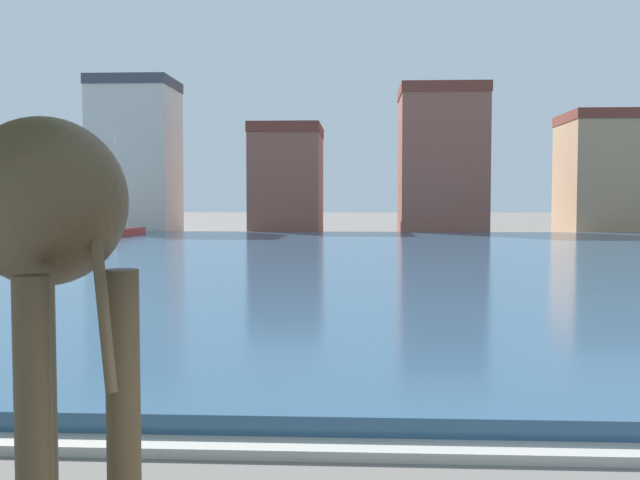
% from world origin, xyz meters
% --- Properties ---
extents(harbor_water, '(91.76, 48.65, 0.36)m').
position_xyz_m(harbor_water, '(0.00, 30.35, 0.18)').
color(harbor_water, '#2D5170').
rests_on(harbor_water, ground).
extents(quay_edge_coping, '(91.76, 0.50, 0.12)m').
position_xyz_m(quay_edge_coping, '(0.00, 5.78, 0.06)').
color(quay_edge_coping, '#ADA89E').
rests_on(quay_edge_coping, ground).
extents(giraffe_statue, '(2.42, 2.60, 5.44)m').
position_xyz_m(giraffe_statue, '(-2.49, 1.73, 2.78)').
color(giraffe_statue, '#42331E').
rests_on(giraffe_statue, ground).
extents(sailboat_red, '(2.47, 7.60, 7.46)m').
position_xyz_m(sailboat_red, '(-17.19, 48.38, 0.62)').
color(sailboat_red, red).
rests_on(sailboat_red, ground).
extents(townhouse_wide_warehouse, '(6.42, 6.31, 12.41)m').
position_xyz_m(townhouse_wide_warehouse, '(-18.64, 57.90, 6.22)').
color(townhouse_wide_warehouse, beige).
rests_on(townhouse_wide_warehouse, ground).
extents(townhouse_end_terrace, '(5.60, 8.07, 8.77)m').
position_xyz_m(townhouse_end_terrace, '(-6.53, 59.19, 4.40)').
color(townhouse_end_terrace, '#8E5142').
rests_on(townhouse_end_terrace, ground).
extents(townhouse_corner_house, '(6.67, 6.89, 11.55)m').
position_xyz_m(townhouse_corner_house, '(5.78, 57.54, 5.79)').
color(townhouse_corner_house, '#8E5142').
rests_on(townhouse_corner_house, ground).
extents(townhouse_tall_gabled, '(5.57, 7.78, 9.70)m').
position_xyz_m(townhouse_tall_gabled, '(18.54, 59.78, 4.86)').
color(townhouse_tall_gabled, tan).
rests_on(townhouse_tall_gabled, ground).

